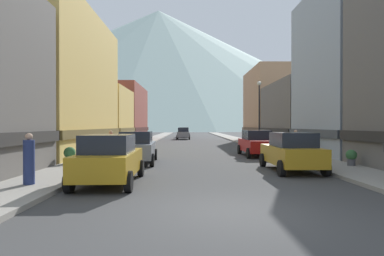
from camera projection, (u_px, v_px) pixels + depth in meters
name	position (u px, v px, depth m)	size (l,w,h in m)	color
ground_plane	(228.00, 212.00, 7.96)	(400.00, 400.00, 0.00)	#3D3D3D
sidewalk_left	(147.00, 141.00, 42.87)	(2.50, 100.00, 0.15)	gray
sidewalk_right	(242.00, 141.00, 43.05)	(2.50, 100.00, 0.15)	gray
storefront_left_1	(28.00, 87.00, 23.57)	(10.21, 13.99, 10.12)	#D8B259
storefront_left_2	(98.00, 118.00, 35.53)	(6.68, 8.74, 6.13)	#D8B259
storefront_left_3	(116.00, 114.00, 46.96)	(7.73, 13.27, 7.72)	brown
storefront_right_1	(364.00, 76.00, 22.51)	(7.56, 8.55, 11.39)	#99A5B2
storefront_right_2	(315.00, 116.00, 32.52)	(8.75, 10.94, 6.35)	#66605B
storefront_right_3	(276.00, 107.00, 44.12)	(7.11, 11.38, 9.62)	tan
car_left_0	(110.00, 159.00, 11.83)	(2.16, 4.44, 1.78)	#B28419
car_left_1	(137.00, 147.00, 18.24)	(2.25, 4.48, 1.78)	slate
car_right_0	(291.00, 152.00, 15.08)	(2.07, 4.41, 1.78)	#B28419
car_right_1	(257.00, 143.00, 22.54)	(2.13, 4.43, 1.78)	#9E1111
car_driving_0	(183.00, 133.00, 50.53)	(2.06, 4.40, 1.78)	slate
car_driving_1	(184.00, 132.00, 58.15)	(2.06, 4.40, 1.78)	black
potted_plant_0	(351.00, 157.00, 15.95)	(0.52, 0.52, 0.78)	#4C4C51
potted_plant_1	(307.00, 147.00, 21.80)	(0.76, 0.76, 1.00)	gray
potted_plant_2	(70.00, 155.00, 16.72)	(0.59, 0.59, 0.86)	#4C4C51
pedestrian_0	(296.00, 143.00, 21.87)	(0.36, 0.36, 1.67)	navy
pedestrian_1	(111.00, 143.00, 22.53)	(0.36, 0.36, 1.61)	maroon
pedestrian_2	(29.00, 161.00, 10.87)	(0.36, 0.36, 1.70)	navy
streetlamp_right	(259.00, 104.00, 28.86)	(0.36, 0.36, 5.86)	black
mountain_backdrop	(159.00, 69.00, 267.22)	(335.80, 335.80, 95.91)	silver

